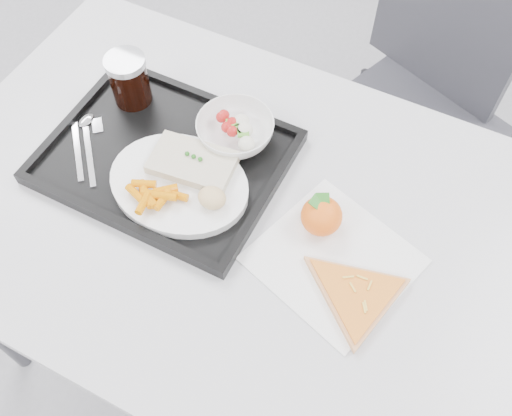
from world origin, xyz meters
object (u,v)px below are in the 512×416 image
Objects in this scene: salad_bowl at (235,130)px; tangerine at (321,216)px; pizza_slice at (356,295)px; tray at (166,158)px; table at (235,225)px; cola_glass at (129,79)px; chair at (421,88)px; dinner_plate at (179,184)px.

tangerine is at bearing -23.98° from salad_bowl.
tangerine is 0.29× the size of pizza_slice.
tray is at bearing -135.04° from salad_bowl.
table is 7.89× the size of salad_bowl.
table is 0.19m from tray.
salad_bowl is (0.10, 0.10, 0.03)m from tray.
table is 4.50× the size of pizza_slice.
tray is at bearing -35.63° from cola_glass.
dinner_plate is (-0.30, -0.69, 0.24)m from chair.
table is at bearing 8.18° from dinner_plate.
cola_glass is at bearing 160.83° from pizza_slice.
tangerine is (0.47, -0.10, -0.04)m from cola_glass.
chair reaches higher than cola_glass.
chair is 0.69m from tangerine.
pizza_slice is at bearing -42.83° from tangerine.
cola_glass is (-0.24, -0.00, 0.03)m from salad_bowl.
salad_bowl is at bearing 148.95° from pizza_slice.
pizza_slice reaches higher than table.
dinner_plate is 0.27m from tangerine.
cola_glass reaches higher than pizza_slice.
pizza_slice is at bearing -13.05° from tray.
salad_bowl is 0.39m from pizza_slice.
dinner_plate is (-0.11, -0.02, 0.09)m from table.
cola_glass is 0.48m from tangerine.
cola_glass is (-0.20, 0.15, 0.05)m from dinner_plate.
chair is 6.11× the size of salad_bowl.
tangerine is (-0.04, -0.64, 0.25)m from chair.
cola_glass is at bearing 143.56° from dinner_plate.
table is 0.18m from salad_bowl.
cola_glass reaches higher than table.
salad_bowl is (0.04, 0.15, 0.01)m from dinner_plate.
tangerine is at bearing 137.17° from pizza_slice.
cola_glass reaches higher than salad_bowl.
chair reaches higher than dinner_plate.
tangerine reaches higher than dinner_plate.
dinner_plate is 1.78× the size of salad_bowl.
chair reaches higher than pizza_slice.
table is at bearing -106.34° from chair.
table is at bearing 165.86° from pizza_slice.
cola_glass is at bearing 168.07° from tangerine.
salad_bowl is at bearing 0.60° from cola_glass.
cola_glass is at bearing 156.66° from table.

